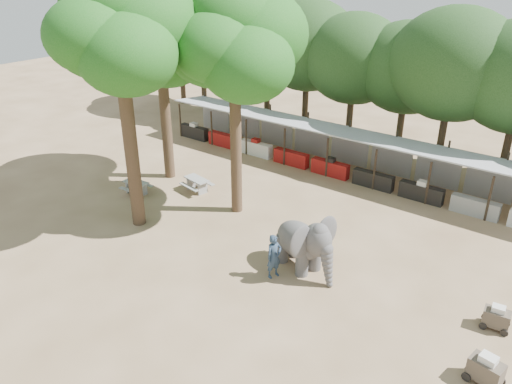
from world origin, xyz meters
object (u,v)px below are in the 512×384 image
Objects in this scene: handler at (274,256)px; cart_back at (496,317)px; elephant at (305,243)px; picnic_table_near at (136,186)px; cart_front at (486,370)px; yard_tree_left at (160,34)px; picnic_table_far at (197,183)px; yard_tree_back at (234,40)px; yard_tree_center at (119,29)px.

cart_back is at bearing -57.40° from handler.
elephant is at bearing -179.36° from cart_back.
cart_back is at bearing -3.57° from picnic_table_near.
cart_front is at bearing -12.13° from picnic_table_near.
handler is 1.86× the size of cart_back.
cart_back is (-0.38, 2.87, -0.06)m from cart_front.
yard_tree_left is 9.17× the size of cart_front.
picnic_table_far is 17.39m from cart_front.
cart_back is (16.33, -1.97, -0.03)m from picnic_table_far.
cart_front is at bearing -18.62° from yard_tree_back.
cart_front is (7.78, -1.92, -0.74)m from elephant.
yard_tree_back reaches higher than handler.
yard_tree_center is 9.70m from picnic_table_far.
elephant reaches higher than handler.
yard_tree_center is at bearing 108.69° from handler.
yard_tree_center is 11.64× the size of cart_back.
handler is 1.10× the size of picnic_table_far.
yard_tree_center is 7.81× the size of picnic_table_near.
handler is (-0.72, -1.21, -0.30)m from elephant.
cart_front reaches higher than cart_back.
elephant reaches higher than cart_back.
cart_front is at bearing -15.89° from yard_tree_left.
yard_tree_center reaches higher than cart_front.
yard_tree_left is at bearing 84.02° from handler.
cart_front is (19.16, -2.56, 0.06)m from picnic_table_near.
elephant is 8.04m from cart_front.
handler is at bearing -103.91° from elephant.
picnic_table_far is (-8.92, 2.92, -0.76)m from elephant.
cart_front is at bearing -89.21° from cart_back.
cart_front is (8.49, -0.71, -0.43)m from handler.
elephant is 7.50m from cart_back.
handler is at bearing -174.86° from cart_front.
yard_tree_left reaches higher than cart_back.
picnic_table_far is at bearing 91.71° from yard_tree_center.
picnic_table_near is at bearing -82.13° from yard_tree_left.
elephant is 2.83× the size of cart_front.
cart_front is (16.57, -0.57, -8.68)m from yard_tree_center.
cart_front is at bearing -77.08° from handler.
yard_tree_back is 6.50× the size of picnic_table_far.
cart_back is (16.20, 2.30, -8.74)m from yard_tree_center.
yard_tree_center is 18.72m from cart_front.
yard_tree_left is at bearing 93.34° from picnic_table_near.
yard_tree_back is at bearing 5.22° from picnic_table_far.
yard_tree_left is 8.31m from picnic_table_near.
yard_tree_center reaches higher than picnic_table_far.
handler is 10.83m from picnic_table_near.
yard_tree_back is 10.02m from picnic_table_near.
elephant is at bearing -12.95° from handler.
picnic_table_near is (-5.58, -2.02, -8.07)m from yard_tree_back.
elephant reaches higher than picnic_table_near.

